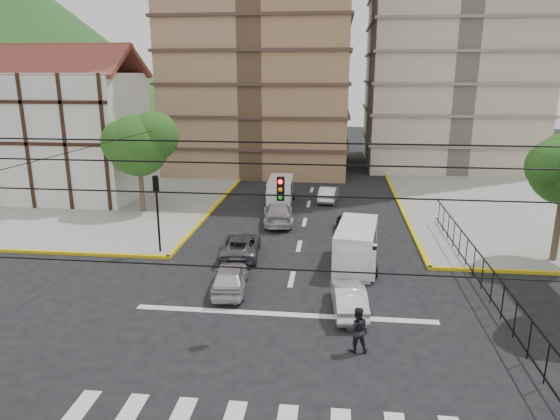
# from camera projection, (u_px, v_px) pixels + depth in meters

# --- Properties ---
(ground) EXTENTS (160.00, 160.00, 0.00)m
(ground) POSITION_uv_depth(u_px,v_px,m) (281.00, 328.00, 20.21)
(ground) COLOR black
(ground) RESTS_ON ground
(sidewalk_nw) EXTENTS (26.00, 26.00, 0.15)m
(sidewalk_nw) POSITION_uv_depth(u_px,v_px,m) (69.00, 196.00, 41.52)
(sidewalk_nw) COLOR gray
(sidewalk_nw) RESTS_ON ground
(stop_line) EXTENTS (13.00, 0.40, 0.01)m
(stop_line) POSITION_uv_depth(u_px,v_px,m) (284.00, 314.00, 21.36)
(stop_line) COLOR silver
(stop_line) RESTS_ON ground
(tudor_building) EXTENTS (10.80, 8.05, 12.23)m
(tudor_building) POSITION_uv_depth(u_px,v_px,m) (73.00, 134.00, 40.04)
(tudor_building) COLOR silver
(tudor_building) RESTS_ON ground
(distant_hill) EXTENTS (70.00, 70.00, 28.00)m
(distant_hill) POSITION_uv_depth(u_px,v_px,m) (20.00, 50.00, 89.51)
(distant_hill) COLOR #29551C
(distant_hill) RESTS_ON ground
(park_fence) EXTENTS (0.10, 22.50, 1.66)m
(park_fence) POSITION_uv_depth(u_px,v_px,m) (480.00, 292.00, 23.55)
(park_fence) COLOR black
(park_fence) RESTS_ON ground
(tree_tudor) EXTENTS (5.39, 4.40, 7.43)m
(tree_tudor) POSITION_uv_depth(u_px,v_px,m) (140.00, 143.00, 35.46)
(tree_tudor) COLOR #473828
(tree_tudor) RESTS_ON ground
(traffic_light_nw) EXTENTS (0.28, 0.22, 4.40)m
(traffic_light_nw) POSITION_uv_depth(u_px,v_px,m) (157.00, 201.00, 27.70)
(traffic_light_nw) COLOR black
(traffic_light_nw) RESTS_ON ground
(traffic_light_hanging) EXTENTS (18.00, 9.12, 0.92)m
(traffic_light_hanging) POSITION_uv_depth(u_px,v_px,m) (274.00, 199.00, 16.70)
(traffic_light_hanging) COLOR black
(traffic_light_hanging) RESTS_ON ground
(van_right_lane) EXTENTS (2.53, 5.15, 2.22)m
(van_right_lane) POSITION_uv_depth(u_px,v_px,m) (356.00, 248.00, 26.31)
(van_right_lane) COLOR silver
(van_right_lane) RESTS_ON ground
(van_left_lane) EXTENTS (1.97, 4.61, 2.05)m
(van_left_lane) POSITION_uv_depth(u_px,v_px,m) (280.00, 193.00, 38.85)
(van_left_lane) COLOR silver
(van_left_lane) RESTS_ON ground
(car_silver_front_left) EXTENTS (2.01, 4.06, 1.33)m
(car_silver_front_left) POSITION_uv_depth(u_px,v_px,m) (230.00, 277.00, 23.55)
(car_silver_front_left) COLOR silver
(car_silver_front_left) RESTS_ON ground
(car_white_front_right) EXTENTS (1.66, 3.89, 1.25)m
(car_white_front_right) POSITION_uv_depth(u_px,v_px,m) (349.00, 298.00, 21.46)
(car_white_front_right) COLOR white
(car_white_front_right) RESTS_ON ground
(car_grey_mid_left) EXTENTS (2.41, 4.59, 1.23)m
(car_grey_mid_left) POSITION_uv_depth(u_px,v_px,m) (241.00, 245.00, 28.08)
(car_grey_mid_left) COLOR #595B60
(car_grey_mid_left) RESTS_ON ground
(car_silver_rear_left) EXTENTS (2.56, 5.03, 1.40)m
(car_silver_rear_left) POSITION_uv_depth(u_px,v_px,m) (278.00, 213.00, 34.20)
(car_silver_rear_left) COLOR silver
(car_silver_rear_left) RESTS_ON ground
(car_darkgrey_mid_right) EXTENTS (1.73, 3.88, 1.30)m
(car_darkgrey_mid_right) POSITION_uv_depth(u_px,v_px,m) (349.00, 223.00, 32.15)
(car_darkgrey_mid_right) COLOR #27272A
(car_darkgrey_mid_right) RESTS_ON ground
(car_white_rear_right) EXTENTS (1.71, 3.87, 1.24)m
(car_white_rear_right) POSITION_uv_depth(u_px,v_px,m) (329.00, 194.00, 40.11)
(car_white_rear_right) COLOR silver
(car_white_rear_right) RESTS_ON ground
(pedestrian_crosswalk) EXTENTS (0.92, 0.76, 1.76)m
(pedestrian_crosswalk) POSITION_uv_depth(u_px,v_px,m) (357.00, 330.00, 18.32)
(pedestrian_crosswalk) COLOR black
(pedestrian_crosswalk) RESTS_ON ground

